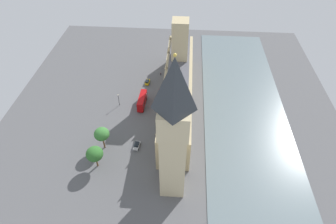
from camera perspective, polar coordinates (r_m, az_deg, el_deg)
ground_plane at (r=120.98m, az=0.96°, el=1.70°), size 139.08×139.08×0.00m
river_thames at (r=123.60m, az=15.24°, el=1.01°), size 34.09×125.17×0.25m
parliament_building at (r=116.45m, az=2.03°, el=5.25°), size 11.60×69.08×32.61m
clock_tower at (r=73.61m, az=1.10°, el=-4.38°), size 8.47×8.47×50.20m
car_yellow_cab_near_tower at (r=131.98m, az=-4.26°, el=6.17°), size 2.13×4.12×1.74m
double_decker_bus_far_end at (r=119.08m, az=-5.34°, el=2.36°), size 3.01×10.60×4.75m
car_silver_trailing at (r=104.09m, az=-6.43°, el=-6.83°), size 2.39×4.37×1.74m
pedestrian_kerbside at (r=126.97m, az=-1.81°, el=4.49°), size 0.65×0.71×1.72m
pedestrian_leading at (r=137.42m, az=-1.49°, el=7.89°), size 0.65×0.59×1.55m
plane_tree_opposite_hall at (r=101.28m, az=-13.46°, el=-4.45°), size 5.47×5.47×9.65m
plane_tree_by_river_gate at (r=96.86m, az=-14.85°, el=-8.34°), size 5.78×5.78×9.08m
street_lamp_midblock at (r=119.35m, az=-10.15°, el=2.92°), size 0.56×0.56×6.09m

